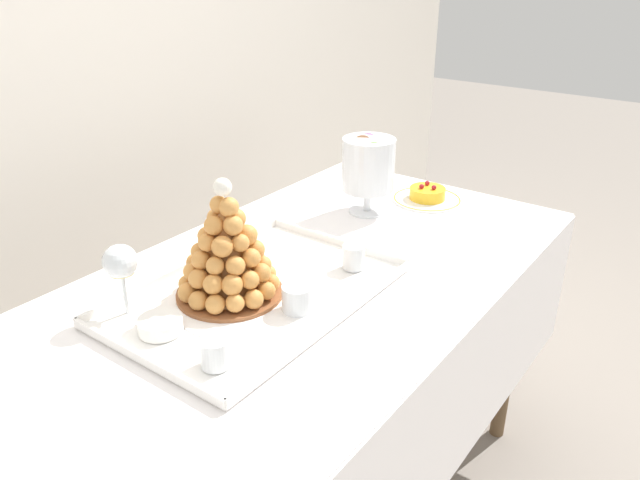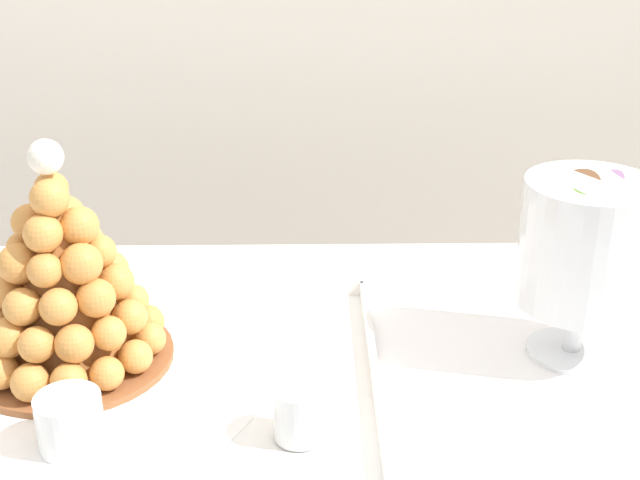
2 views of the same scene
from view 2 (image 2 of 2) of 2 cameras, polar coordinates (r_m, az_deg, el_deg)
The scene contains 5 objects.
serving_tray at distance 0.97m, azimuth -14.29°, elevation -9.04°, with size 0.60×0.40×0.02m.
croquembouche at distance 0.96m, azimuth -16.45°, elevation -2.71°, with size 0.22×0.22×0.25m.
dessert_cup_mid_left at distance 0.87m, azimuth -15.96°, elevation -11.41°, with size 0.06×0.06×0.05m.
dessert_cup_centre at distance 0.85m, azimuth -1.36°, elevation -11.29°, with size 0.05×0.05×0.05m.
macaron_goblet at distance 0.98m, azimuth 16.89°, elevation -0.35°, with size 0.14×0.14×0.22m.
Camera 2 is at (0.11, -0.77, 1.28)m, focal length 49.12 mm.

